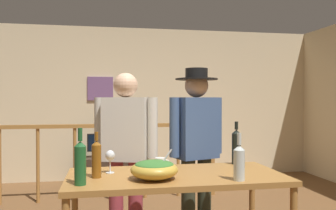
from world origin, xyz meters
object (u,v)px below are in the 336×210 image
wine_bottle_green (80,162)px  wine_bottle_dark (236,146)px  mug_white (160,163)px  person_standing_right (196,140)px  tv_console (104,170)px  stair_railing (112,150)px  wine_bottle_amber (96,158)px  framed_picture (100,89)px  person_standing_left (126,145)px  serving_table (176,184)px  wine_glass (110,157)px  wine_bottle_clear (239,162)px  salad_bowl (154,169)px  flat_screen_tv (104,143)px

wine_bottle_green → wine_bottle_dark: size_ratio=1.01×
mug_white → person_standing_right: size_ratio=0.07×
wine_bottle_green → tv_console: bearing=87.4°
stair_railing → wine_bottle_amber: bearing=-94.1°
framed_picture → person_standing_left: 2.91m
tv_console → serving_table: bearing=-80.8°
wine_glass → tv_console: bearing=90.8°
wine_bottle_clear → person_standing_right: 0.92m
person_standing_right → serving_table: bearing=43.9°
wine_bottle_amber → salad_bowl: bearing=-17.1°
stair_railing → flat_screen_tv: (-0.11, 0.90, -0.01)m
wine_bottle_amber → person_standing_right: (0.90, 0.66, 0.04)m
salad_bowl → mug_white: salad_bowl is taller
wine_bottle_green → person_standing_left: bearing=68.1°
serving_table → wine_glass: 0.53m
wine_bottle_green → wine_bottle_dark: (1.26, 0.52, 0.00)m
salad_bowl → wine_bottle_dark: 0.89m
framed_picture → person_standing_left: framed_picture is taller
wine_glass → wine_bottle_dark: size_ratio=0.47×
flat_screen_tv → person_standing_right: 2.67m
wine_bottle_clear → stair_railing: bearing=107.3°
wine_bottle_amber → stair_railing: bearing=85.9°
wine_bottle_amber → tv_console: bearing=89.0°
flat_screen_tv → salad_bowl: (0.34, -3.30, 0.21)m
salad_bowl → wine_bottle_amber: (-0.39, 0.12, 0.06)m
wine_bottle_clear → serving_table: bearing=143.6°
wine_bottle_dark → person_standing_left: bearing=159.9°
flat_screen_tv → mug_white: size_ratio=4.35×
stair_railing → flat_screen_tv: stair_railing is taller
stair_railing → serving_table: 2.30m
tv_console → person_standing_left: size_ratio=0.57×
wine_bottle_green → person_standing_right: person_standing_right is taller
flat_screen_tv → wine_bottle_amber: (-0.06, -3.18, 0.28)m
salad_bowl → person_standing_right: 0.94m
stair_railing → person_standing_left: bearing=-87.1°
framed_picture → salad_bowl: bearing=-83.8°
framed_picture → wine_bottle_clear: size_ratio=1.30×
wine_bottle_green → wine_bottle_clear: bearing=-3.5°
tv_console → serving_table: (0.52, -3.19, 0.51)m
person_standing_left → wine_glass: bearing=92.9°
salad_bowl → person_standing_left: bearing=100.7°
tv_console → stair_railing: bearing=-83.4°
tv_console → mug_white: mug_white is taller
serving_table → mug_white: bearing=110.4°
flat_screen_tv → tv_console: bearing=90.0°
stair_railing → wine_bottle_amber: (-0.16, -2.28, 0.27)m
wine_bottle_dark → wine_glass: bearing=-170.3°
wine_bottle_dark → framed_picture: bearing=110.1°
person_standing_left → tv_console: bearing=-66.8°
framed_picture → wine_bottle_dark: (1.16, -3.17, -0.58)m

